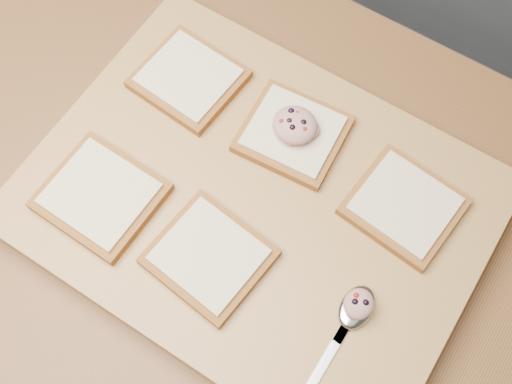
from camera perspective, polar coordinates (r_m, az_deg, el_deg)
ground at (r=1.68m, az=-2.38°, el=-13.28°), size 4.00×4.00×0.00m
island_counter at (r=1.24m, az=-3.20°, el=-9.63°), size 2.00×0.80×0.90m
cutting_board at (r=0.79m, az=-0.00°, el=-1.18°), size 0.54×0.41×0.04m
bread_far_left at (r=0.85m, az=-5.99°, el=10.00°), size 0.13×0.12×0.02m
bread_far_center at (r=0.80m, az=3.30°, el=5.24°), size 0.13×0.12×0.02m
bread_far_right at (r=0.78m, az=13.03°, el=-1.19°), size 0.13×0.12×0.02m
bread_near_left at (r=0.79m, az=-13.65°, el=-0.31°), size 0.13×0.12×0.02m
bread_near_center at (r=0.74m, az=-4.18°, el=-5.73°), size 0.14×0.13×0.02m
tuna_salad_dollop at (r=0.78m, az=3.46°, el=5.97°), size 0.06×0.05×0.03m
spoon at (r=0.73m, az=8.41°, el=-10.97°), size 0.04×0.18×0.01m
spoon_salad at (r=0.72m, az=9.11°, el=-9.78°), size 0.03×0.04×0.02m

